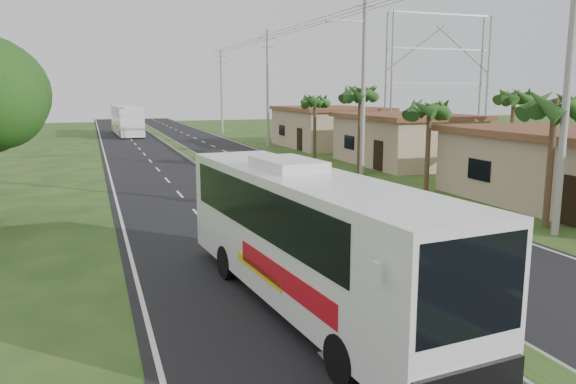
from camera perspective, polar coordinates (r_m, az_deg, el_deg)
name	(u,v)px	position (r m, az deg, el deg)	size (l,w,h in m)	color
ground	(378,275)	(16.76, 9.15, -8.36)	(180.00, 180.00, 0.00)	#1D4419
road_asphalt	(224,177)	(35.18, -6.50, 1.49)	(14.00, 160.00, 0.02)	black
median_strip	(224,176)	(35.17, -6.51, 1.64)	(1.20, 160.00, 0.18)	gray
lane_edge_left	(112,183)	(34.35, -17.46, 0.85)	(0.12, 160.00, 0.01)	silver
lane_edge_right	(323,172)	(37.22, 3.60, 2.00)	(0.12, 160.00, 0.01)	silver
shop_mid	(405,139)	(42.10, 11.79, 5.30)	(7.60, 10.60, 3.67)	tan
shop_far	(329,127)	(54.53, 4.16, 6.63)	(8.60, 11.60, 3.82)	tan
palm_verge_a	(555,106)	(23.77, 25.50, 7.88)	(2.40, 2.40, 5.45)	#473321
palm_verge_b	(430,109)	(31.06, 14.19, 8.16)	(2.40, 2.40, 5.05)	#473321
palm_verge_c	(360,94)	(36.82, 7.37, 9.84)	(2.40, 2.40, 5.85)	#473321
palm_verge_d	(315,101)	(45.24, 2.75, 9.24)	(2.40, 2.40, 5.25)	#473321
palm_behind_shop	(514,97)	(38.35, 21.99, 8.92)	(2.40, 2.40, 5.65)	#473321
utility_pole_a	(568,81)	(22.71, 26.56, 10.09)	(1.60, 0.28, 11.00)	gray
utility_pole_b	(363,76)	(35.79, 7.66, 11.65)	(3.20, 0.28, 12.00)	gray
utility_pole_c	(268,87)	(54.39, -2.06, 10.59)	(1.60, 0.28, 11.00)	gray
utility_pole_d	(222,90)	(73.72, -6.76, 10.23)	(1.60, 0.28, 10.50)	gray
billboard_lattice	(438,74)	(53.03, 15.02, 11.51)	(10.18, 1.18, 12.07)	gray
coach_bus_main	(306,230)	(13.62, 1.86, -3.89)	(3.40, 11.33, 3.61)	silver
coach_bus_far	(127,119)	(71.40, -16.07, 7.17)	(3.16, 12.30, 3.55)	white
motorcyclist	(272,192)	(25.33, -1.66, -0.03)	(1.71, 0.69, 2.22)	black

